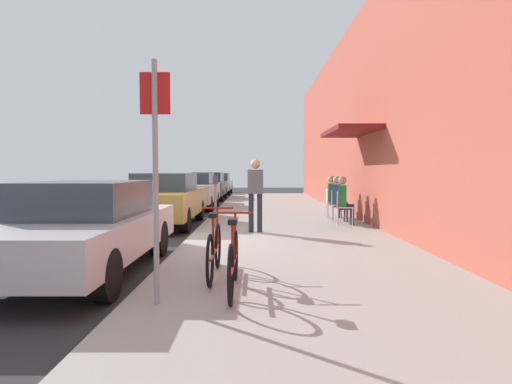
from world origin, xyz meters
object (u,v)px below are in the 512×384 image
at_px(parking_meter, 215,197).
at_px(pedestrian_standing, 255,189).
at_px(parked_car_1, 165,199).
at_px(seated_patron_0, 344,198).
at_px(cafe_chair_1, 336,203).
at_px(cafe_chair_0, 342,206).
at_px(seated_patron_1, 339,197).
at_px(parked_car_2, 193,190).
at_px(parked_car_3, 208,186).
at_px(parked_car_0, 85,226).
at_px(cafe_chair_2, 331,201).
at_px(bicycle_1, 233,261).
at_px(street_sign, 155,162).
at_px(bicycle_0, 214,250).
at_px(parked_car_4, 217,183).
at_px(seated_patron_2, 333,195).

height_order(parking_meter, pedestrian_standing, pedestrian_standing).
xyz_separation_m(parked_car_1, seated_patron_0, (4.93, -0.66, 0.05)).
xyz_separation_m(cafe_chair_1, pedestrian_standing, (-2.32, -2.21, 0.50)).
relative_size(cafe_chair_0, seated_patron_1, 0.67).
bearing_deg(parked_car_2, pedestrian_standing, -71.18).
distance_m(parked_car_3, cafe_chair_1, 11.66).
bearing_deg(parked_car_0, cafe_chair_2, 53.36).
bearing_deg(bicycle_1, seated_patron_1, 69.55).
bearing_deg(parked_car_3, street_sign, -85.27).
bearing_deg(cafe_chair_0, parked_car_3, 113.18).
bearing_deg(street_sign, parked_car_1, 101.47).
xyz_separation_m(parked_car_0, cafe_chair_0, (4.87, 4.92, -0.09)).
height_order(parked_car_2, seated_patron_1, parked_car_2).
distance_m(bicycle_0, bicycle_1, 0.76).
distance_m(cafe_chair_1, seated_patron_1, 0.20).
xyz_separation_m(parked_car_0, parked_car_3, (0.00, 16.29, 0.04)).
distance_m(street_sign, seated_patron_1, 8.30).
height_order(parked_car_1, bicycle_0, parked_car_1).
bearing_deg(parked_car_4, cafe_chair_2, -72.31).
distance_m(seated_patron_1, pedestrian_standing, 3.25).
xyz_separation_m(cafe_chair_0, cafe_chair_2, (-0.00, 1.63, 0.00)).
height_order(parked_car_0, bicycle_0, parked_car_0).
bearing_deg(bicycle_1, parked_car_0, 149.22).
bearing_deg(bicycle_0, seated_patron_2, 67.93).
height_order(cafe_chair_0, seated_patron_0, seated_patron_0).
bearing_deg(cafe_chair_2, pedestrian_standing, -127.04).
height_order(parked_car_1, parked_car_3, parked_car_1).
height_order(parked_car_2, bicycle_1, parked_car_2).
bearing_deg(cafe_chair_0, seated_patron_0, -11.48).
height_order(parked_car_2, cafe_chair_0, parked_car_2).
distance_m(seated_patron_0, cafe_chair_1, 0.81).
relative_size(bicycle_0, cafe_chair_2, 1.97).
bearing_deg(bicycle_0, parked_car_1, 107.84).
height_order(parked_car_0, cafe_chair_1, parked_car_0).
bearing_deg(parked_car_1, parked_car_3, 90.00).
bearing_deg(parked_car_2, seated_patron_0, -50.93).
height_order(street_sign, seated_patron_2, street_sign).
relative_size(parked_car_3, street_sign, 1.69).
height_order(parked_car_0, street_sign, street_sign).
xyz_separation_m(parked_car_4, bicycle_1, (2.30, -23.18, -0.24)).
distance_m(parked_car_4, cafe_chair_1, 16.84).
bearing_deg(bicycle_0, parked_car_3, 96.74).
xyz_separation_m(parking_meter, seated_patron_2, (3.38, 2.31, -0.07)).
bearing_deg(cafe_chair_2, bicycle_1, -107.97).
relative_size(parked_car_0, seated_patron_0, 3.41).
bearing_deg(cafe_chair_1, pedestrian_standing, -136.32).
distance_m(seated_patron_1, cafe_chair_2, 0.89).
height_order(parked_car_4, bicycle_0, parked_car_4).
bearing_deg(parked_car_2, parked_car_4, 90.00).
bearing_deg(parking_meter, cafe_chair_2, 34.87).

